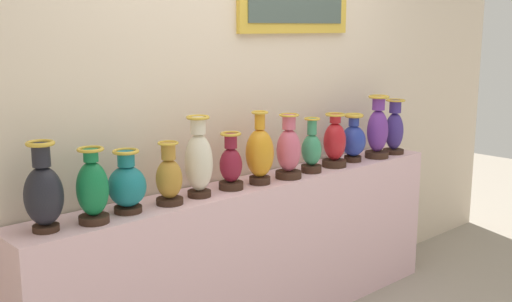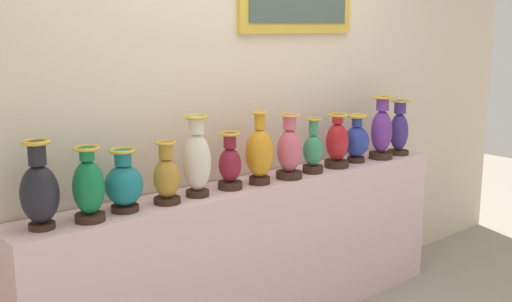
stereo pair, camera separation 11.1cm
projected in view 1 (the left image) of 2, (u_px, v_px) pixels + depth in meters
display_shelf at (256, 257)px, 3.59m from camera, size 2.85×0.33×0.89m
back_wall at (231, 101)px, 3.58m from camera, size 5.64×0.14×2.64m
vase_onyx at (44, 193)px, 2.63m from camera, size 0.17×0.17×0.39m
vase_emerald at (93, 189)px, 2.74m from camera, size 0.14×0.14×0.34m
vase_teal at (127, 185)px, 2.91m from camera, size 0.18×0.18×0.30m
vase_ochre at (169, 178)px, 3.04m from camera, size 0.13×0.13×0.31m
vase_ivory at (199, 161)px, 3.17m from camera, size 0.14×0.14×0.42m
vase_burgundy at (231, 165)px, 3.33m from camera, size 0.13×0.13×0.31m
vase_amber at (260, 153)px, 3.43m from camera, size 0.16×0.16×0.41m
vase_rose at (289, 151)px, 3.57m from camera, size 0.15×0.15×0.37m
vase_jade at (312, 150)px, 3.72m from camera, size 0.12×0.12×0.33m
vase_crimson at (335, 143)px, 3.87m from camera, size 0.15×0.15×0.34m
vase_cobalt at (353, 140)px, 4.02m from camera, size 0.16×0.16×0.31m
vase_violet at (378, 130)px, 4.13m from camera, size 0.16×0.16×0.42m
vase_indigo at (394, 130)px, 4.27m from camera, size 0.14×0.14×0.38m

